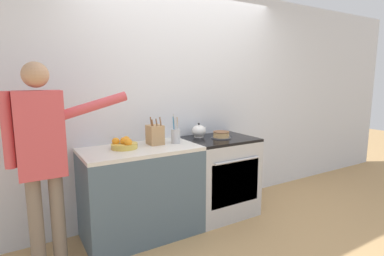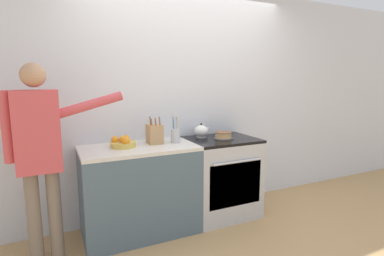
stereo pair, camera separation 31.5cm
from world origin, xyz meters
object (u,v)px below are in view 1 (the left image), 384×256
at_px(stove_range, 219,176).
at_px(fruit_bowl, 124,144).
at_px(knife_block, 155,135).
at_px(tea_kettle, 199,131).
at_px(person_baker, 43,151).
at_px(utensil_crock, 176,135).
at_px(layer_cake, 221,135).

distance_m(stove_range, fruit_bowl, 1.20).
bearing_deg(knife_block, stove_range, -5.40).
bearing_deg(tea_kettle, knife_block, -170.47).
bearing_deg(person_baker, fruit_bowl, 13.25).
height_order(utensil_crock, person_baker, person_baker).
height_order(stove_range, person_baker, person_baker).
height_order(layer_cake, knife_block, knife_block).
bearing_deg(layer_cake, stove_range, 116.68).
distance_m(tea_kettle, fruit_bowl, 0.94).
bearing_deg(utensil_crock, person_baker, -172.25).
bearing_deg(utensil_crock, knife_block, 163.10).
distance_m(knife_block, utensil_crock, 0.22).
relative_size(stove_range, layer_cake, 3.98).
bearing_deg(fruit_bowl, knife_block, 3.39).
distance_m(utensil_crock, person_baker, 1.27).
relative_size(knife_block, person_baker, 0.17).
distance_m(stove_range, layer_cake, 0.49).
relative_size(utensil_crock, fruit_bowl, 1.24).
distance_m(tea_kettle, person_baker, 1.68).
bearing_deg(fruit_bowl, tea_kettle, 7.35).
bearing_deg(tea_kettle, person_baker, -168.54).
bearing_deg(layer_cake, knife_block, 173.20).
xyz_separation_m(layer_cake, tea_kettle, (-0.18, 0.19, 0.03)).
bearing_deg(layer_cake, fruit_bowl, 176.26).
height_order(stove_range, utensil_crock, utensil_crock).
xyz_separation_m(stove_range, layer_cake, (0.01, -0.02, 0.49)).
xyz_separation_m(utensil_crock, person_baker, (-1.26, -0.17, 0.03)).
relative_size(stove_range, utensil_crock, 2.89).
relative_size(fruit_bowl, person_baker, 0.15).
xyz_separation_m(utensil_crock, fruit_bowl, (-0.54, 0.04, -0.04)).
bearing_deg(tea_kettle, stove_range, -46.00).
bearing_deg(stove_range, fruit_bowl, 177.27).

